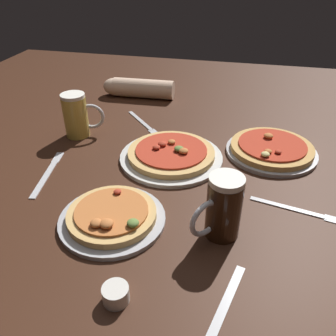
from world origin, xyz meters
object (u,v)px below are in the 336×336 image
Objects in this scene: beer_mug_amber at (77,115)px; pizza_plate_near at (112,216)px; beer_mug_dark at (222,208)px; pizza_plate_far at (271,149)px; fork_spare at (143,123)px; knife_right at (48,173)px; ramekin_sauce at (116,294)px; diner_arm at (136,88)px; fork_left at (298,210)px; pizza_plate_side at (171,155)px; knife_spare at (221,313)px.

pizza_plate_near is at bearing -55.83° from beer_mug_amber.
pizza_plate_far is at bearing 72.98° from beer_mug_dark.
knife_right is at bearing -114.72° from fork_spare.
ramekin_sauce is at bearing -115.32° from pizza_plate_far.
beer_mug_amber is (-0.66, -0.02, 0.06)m from pizza_plate_far.
pizza_plate_far is 0.69m from diner_arm.
beer_mug_amber is at bearing 93.12° from knife_right.
fork_spare is (0.18, 0.39, -0.00)m from knife_right.
beer_mug_amber is 0.77m from fork_left.
pizza_plate_side is (0.08, 0.32, -0.00)m from pizza_plate_near.
knife_right is at bearing 149.12° from pizza_plate_near.
beer_mug_dark reaches higher than pizza_plate_near.
beer_mug_dark is at bearing 96.53° from knife_spare.
pizza_plate_near is 1.07× the size of knife_right.
fork_spare is 0.57× the size of diner_arm.
pizza_plate_side is at bearing 121.15° from beer_mug_dark.
knife_right is (0.01, -0.25, -0.07)m from beer_mug_amber.
ramekin_sauce is at bearing -59.58° from beer_mug_amber.
fork_spare is at bearing 102.50° from ramekin_sauce.
fork_spare is at bearing 36.21° from beer_mug_amber.
pizza_plate_side is at bearing 111.99° from knife_spare.
diner_arm is at bearing 115.32° from knife_spare.
beer_mug_amber is at bearing 120.42° from ramekin_sauce.
fork_left is at bearing -37.39° from fork_spare.
knife_spare is at bearing -34.36° from pizza_plate_near.
pizza_plate_far and pizza_plate_side have the same top height.
diner_arm is (-0.47, 1.00, 0.04)m from knife_spare.
beer_mug_amber is (-0.28, 0.41, 0.06)m from pizza_plate_near.
knife_spare is at bearing -63.71° from fork_spare.
ramekin_sauce reaches higher than fork_spare.
ramekin_sauce is at bearing -77.50° from fork_spare.
pizza_plate_near reaches higher than fork_spare.
diner_arm is at bearing 118.66° from pizza_plate_side.
fork_left is (0.37, -0.18, -0.01)m from pizza_plate_side.
pizza_plate_far is 0.63m from knife_spare.
pizza_plate_near is at bearing -103.62° from pizza_plate_side.
fork_spare is (0.19, 0.14, -0.07)m from beer_mug_amber.
fork_left is (0.06, -0.28, -0.01)m from pizza_plate_far.
beer_mug_dark is at bearing -60.36° from diner_arm.
pizza_plate_side is at bearing 90.94° from ramekin_sauce.
pizza_plate_far is 0.70m from knife_right.
beer_mug_dark is 0.55m from knife_right.
knife_right is at bearing 147.27° from knife_spare.
pizza_plate_side is (-0.31, -0.11, -0.00)m from pizza_plate_far.
diner_arm is (0.09, 0.40, -0.04)m from beer_mug_amber.
knife_spare is at bearing -83.47° from beer_mug_dark.
fork_left is at bearing 34.57° from beer_mug_dark.
knife_right is 1.03× the size of knife_spare.
pizza_plate_far reaches higher than fork_spare.
pizza_plate_side is 2.05× the size of beer_mug_dark.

